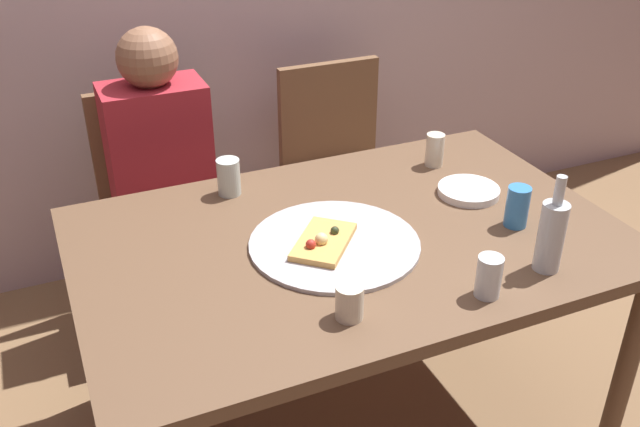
# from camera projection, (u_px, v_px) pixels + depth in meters

# --- Properties ---
(ground_plane) EXTENTS (8.00, 8.00, 0.00)m
(ground_plane) POSITION_uv_depth(u_px,v_px,m) (345.00, 424.00, 2.36)
(ground_plane) COLOR brown
(dining_table) EXTENTS (1.53, 1.00, 0.74)m
(dining_table) POSITION_uv_depth(u_px,v_px,m) (349.00, 257.00, 2.03)
(dining_table) COLOR brown
(dining_table) RESTS_ON ground_plane
(pizza_tray) EXTENTS (0.47, 0.47, 0.01)m
(pizza_tray) POSITION_uv_depth(u_px,v_px,m) (334.00, 244.00, 1.94)
(pizza_tray) COLOR #ADADB2
(pizza_tray) RESTS_ON dining_table
(pizza_slice_last) EXTENTS (0.24, 0.25, 0.05)m
(pizza_slice_last) POSITION_uv_depth(u_px,v_px,m) (323.00, 241.00, 1.92)
(pizza_slice_last) COLOR tan
(pizza_slice_last) RESTS_ON pizza_tray
(wine_bottle) EXTENTS (0.07, 0.07, 0.27)m
(wine_bottle) POSITION_uv_depth(u_px,v_px,m) (551.00, 235.00, 1.80)
(wine_bottle) COLOR #B2BCC1
(wine_bottle) RESTS_ON dining_table
(tumbler_near) EXTENTS (0.06, 0.06, 0.11)m
(tumbler_near) POSITION_uv_depth(u_px,v_px,m) (489.00, 276.00, 1.72)
(tumbler_near) COLOR silver
(tumbler_near) RESTS_ON dining_table
(tumbler_far) EXTENTS (0.07, 0.07, 0.12)m
(tumbler_far) POSITION_uv_depth(u_px,v_px,m) (229.00, 177.00, 2.19)
(tumbler_far) COLOR #B7C6BC
(tumbler_far) RESTS_ON dining_table
(wine_glass) EXTENTS (0.06, 0.06, 0.11)m
(wine_glass) POSITION_uv_depth(u_px,v_px,m) (435.00, 150.00, 2.37)
(wine_glass) COLOR beige
(wine_glass) RESTS_ON dining_table
(short_glass) EXTENTS (0.07, 0.07, 0.09)m
(short_glass) POSITION_uv_depth(u_px,v_px,m) (349.00, 302.00, 1.65)
(short_glass) COLOR beige
(short_glass) RESTS_ON dining_table
(soda_can) EXTENTS (0.07, 0.07, 0.12)m
(soda_can) POSITION_uv_depth(u_px,v_px,m) (517.00, 207.00, 2.01)
(soda_can) COLOR #337AC1
(soda_can) RESTS_ON dining_table
(plate_stack) EXTENTS (0.19, 0.19, 0.02)m
(plate_stack) POSITION_uv_depth(u_px,v_px,m) (469.00, 191.00, 2.20)
(plate_stack) COLOR white
(plate_stack) RESTS_ON dining_table
(chair_left) EXTENTS (0.44, 0.44, 0.90)m
(chair_left) POSITION_uv_depth(u_px,v_px,m) (161.00, 194.00, 2.70)
(chair_left) COLOR brown
(chair_left) RESTS_ON ground_plane
(chair_right) EXTENTS (0.44, 0.44, 0.90)m
(chair_right) POSITION_uv_depth(u_px,v_px,m) (340.00, 160.00, 2.96)
(chair_right) COLOR brown
(chair_right) RESTS_ON ground_plane
(guest_in_sweater) EXTENTS (0.36, 0.56, 1.17)m
(guest_in_sweater) POSITION_uv_depth(u_px,v_px,m) (167.00, 181.00, 2.51)
(guest_in_sweater) COLOR maroon
(guest_in_sweater) RESTS_ON ground_plane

